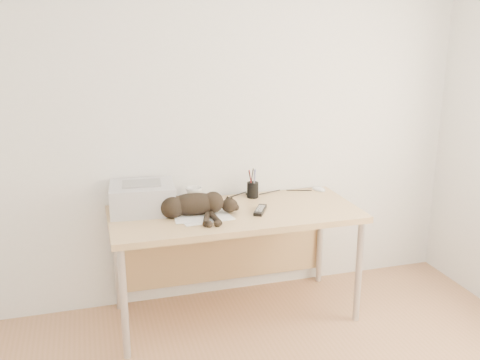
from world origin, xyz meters
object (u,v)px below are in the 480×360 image
object	(u,v)px
desk	(232,226)
printer	(142,197)
cat	(191,206)
mug	(194,195)
pen_cup	(253,190)
mouse	(319,187)

from	to	relation	value
desk	printer	bearing A→B (deg)	171.64
desk	cat	world-z (taller)	cat
printer	mug	world-z (taller)	printer
desk	pen_cup	distance (m)	0.32
mug	printer	bearing A→B (deg)	-165.89
desk	printer	size ratio (longest dim) A/B	3.73
cat	mug	size ratio (longest dim) A/B	5.97
mouse	mug	bearing A→B (deg)	162.45
cat	mug	xyz separation A→B (m)	(0.07, 0.26, -0.01)
desk	mug	xyz separation A→B (m)	(-0.22, 0.17, 0.18)
cat	mouse	xyz separation A→B (m)	(1.00, 0.28, -0.05)
desk	cat	distance (m)	0.36
printer	pen_cup	bearing A→B (deg)	5.66
desk	pen_cup	bearing A→B (deg)	39.14
printer	pen_cup	size ratio (longest dim) A/B	2.12
printer	desk	bearing A→B (deg)	-8.36
desk	mug	size ratio (longest dim) A/B	14.39
desk	cat	size ratio (longest dim) A/B	2.41
cat	mouse	distance (m)	1.04
mouse	printer	bearing A→B (deg)	166.06
printer	cat	bearing A→B (deg)	-31.24
desk	cat	bearing A→B (deg)	-162.88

